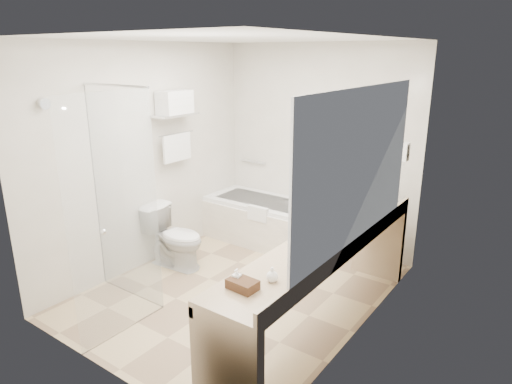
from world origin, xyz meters
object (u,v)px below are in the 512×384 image
Objects in this scene: vanity_counter at (323,265)px; water_bottle_left at (370,194)px; toilet at (175,237)px; amenity_basket at (243,284)px; bathtub at (267,221)px.

water_bottle_left is at bearing 95.01° from vanity_counter.
vanity_counter is 3.78× the size of toilet.
amenity_basket is at bearing -94.56° from vanity_counter.
vanity_counter is at bearing 85.44° from amenity_basket.
amenity_basket is (1.44, -2.41, 0.61)m from bathtub.
water_bottle_left is (-0.03, 2.27, 0.05)m from amenity_basket.
bathtub is at bearing 174.38° from water_bottle_left.
amenity_basket is 1.04× the size of water_bottle_left.
water_bottle_left reaches higher than bathtub.
vanity_counter reaches higher than toilet.
toilet is (-1.97, 0.18, -0.29)m from vanity_counter.
toilet is at bearing -110.45° from bathtub.
bathtub is at bearing -25.43° from toilet.
bathtub is 2.87m from amenity_basket.
toilet is at bearing -150.18° from water_bottle_left.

